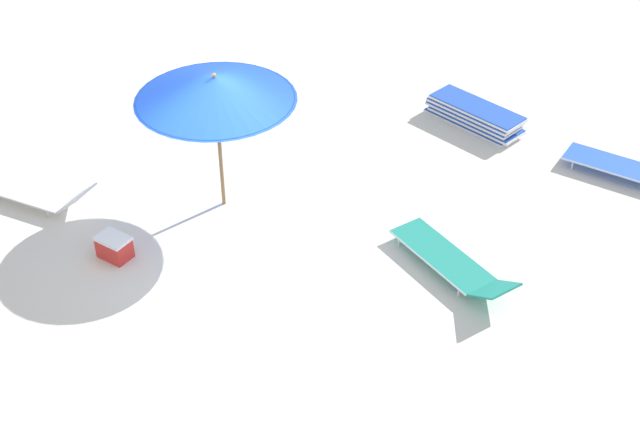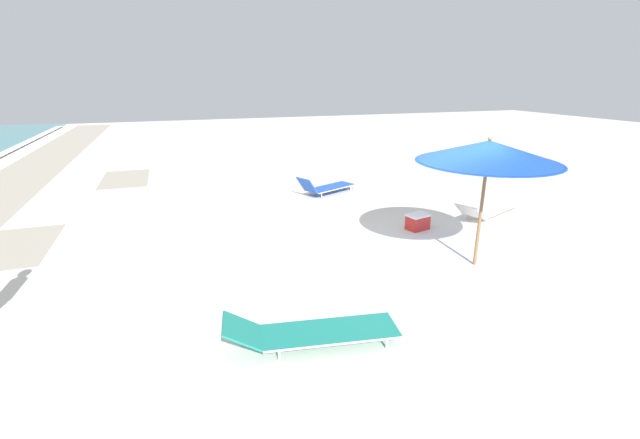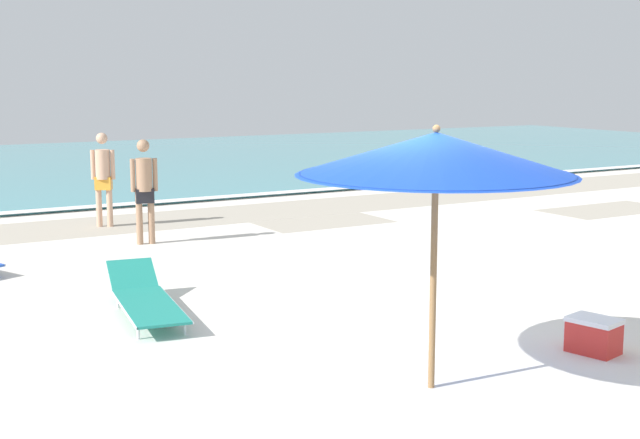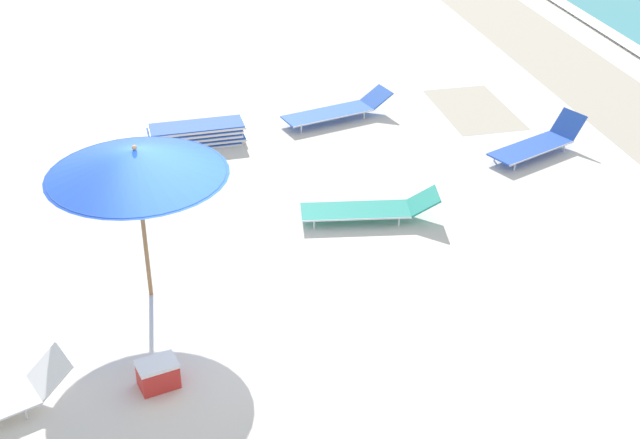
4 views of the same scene
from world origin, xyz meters
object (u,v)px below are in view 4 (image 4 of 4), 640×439
object	(u,v)px
beach_umbrella	(136,163)
sun_lounger_near_water_right	(538,143)
cooler_box	(158,374)
lounger_stack	(195,135)
sun_lounger_beside_umbrella	(337,110)
sun_lounger_mid_beach_solo	(369,209)

from	to	relation	value
beach_umbrella	sun_lounger_near_water_right	size ratio (longest dim) A/B	1.14
sun_lounger_near_water_right	cooler_box	bearing A→B (deg)	-78.69
beach_umbrella	cooler_box	size ratio (longest dim) A/B	4.36
lounger_stack	sun_lounger_beside_umbrella	size ratio (longest dim) A/B	0.80
sun_lounger_beside_umbrella	sun_lounger_mid_beach_solo	xyz separation A→B (m)	(4.16, -0.47, 0.00)
lounger_stack	sun_lounger_near_water_right	world-z (taller)	sun_lounger_near_water_right
sun_lounger_beside_umbrella	sun_lounger_mid_beach_solo	distance (m)	4.19
lounger_stack	sun_lounger_beside_umbrella	world-z (taller)	sun_lounger_beside_umbrella
beach_umbrella	sun_lounger_near_water_right	xyz separation A→B (m)	(-3.14, 7.50, -1.91)
sun_lounger_mid_beach_solo	sun_lounger_near_water_right	bearing A→B (deg)	123.36
cooler_box	lounger_stack	bearing A→B (deg)	66.55
lounger_stack	cooler_box	distance (m)	7.15
sun_lounger_near_water_right	sun_lounger_mid_beach_solo	world-z (taller)	sun_lounger_near_water_right
sun_lounger_near_water_right	beach_umbrella	bearing A→B (deg)	-90.64
cooler_box	sun_lounger_beside_umbrella	bearing A→B (deg)	47.45
sun_lounger_beside_umbrella	sun_lounger_near_water_right	xyz separation A→B (m)	(2.43, 3.35, 0.02)
beach_umbrella	lounger_stack	xyz separation A→B (m)	(-4.98, 1.17, -1.92)
lounger_stack	sun_lounger_beside_umbrella	xyz separation A→B (m)	(-0.59, 2.99, -0.00)
sun_lounger_beside_umbrella	sun_lounger_near_water_right	distance (m)	4.14
beach_umbrella	sun_lounger_beside_umbrella	bearing A→B (deg)	143.31
lounger_stack	sun_lounger_mid_beach_solo	xyz separation A→B (m)	(3.57, 2.51, -0.00)
lounger_stack	sun_lounger_mid_beach_solo	size ratio (longest dim) A/B	0.83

